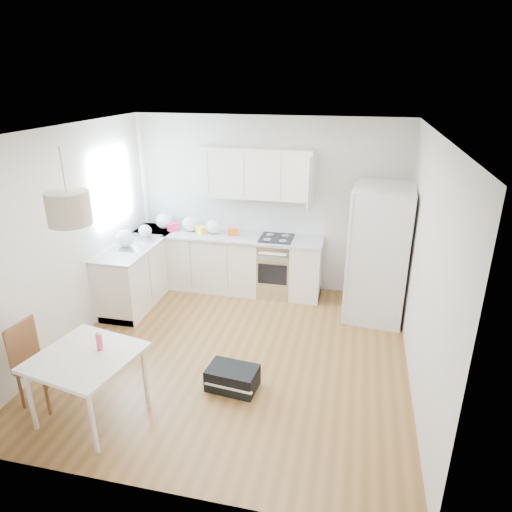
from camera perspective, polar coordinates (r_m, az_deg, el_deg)
The scene contains 29 objects.
floor at distance 5.84m, azimuth -2.81°, elevation -12.05°, with size 4.20×4.20×0.00m, color brown.
ceiling at distance 4.88m, azimuth -3.41°, elevation 15.32°, with size 4.20×4.20×0.00m, color white.
wall_back at distance 7.15m, azimuth 1.48°, elevation 6.37°, with size 4.20×4.20×0.00m, color silver.
wall_left at distance 6.10m, azimuth -22.46°, elevation 1.95°, with size 4.20×4.20×0.00m, color silver.
wall_right at distance 5.09m, azimuth 20.34°, elevation -1.52°, with size 4.20×4.20×0.00m, color silver.
window_glassblock at distance 6.91m, azimuth -17.55°, elevation 8.26°, with size 0.02×1.00×1.00m, color #BFE0F9.
cabinets_back at distance 7.31m, azimuth -3.67°, elevation -0.87°, with size 3.00×0.60×0.88m, color silver.
cabinets_left at distance 7.22m, azimuth -14.21°, elevation -1.82°, with size 0.60×1.80×0.88m, color silver.
counter_back at distance 7.14m, azimuth -3.76°, elevation 2.54°, with size 3.02×0.64×0.04m, color #A7AAAC.
counter_left at distance 7.05m, azimuth -14.55°, elevation 1.61°, with size 0.64×1.82×0.04m, color #A7AAAC.
backsplash_back at distance 7.32m, azimuth -3.17°, elevation 5.57°, with size 3.00×0.01×0.58m, color white.
backsplash_left at distance 7.09m, azimuth -16.91°, elevation 4.12°, with size 0.01×1.80×0.58m, color white.
upper_cabinets at distance 6.91m, azimuth 0.01°, elevation 10.31°, with size 1.70×0.32×0.75m, color silver.
range_oven at distance 7.14m, azimuth 2.51°, elevation -1.42°, with size 0.50×0.61×0.88m, color silver, non-canonical shape.
sink at distance 7.01m, azimuth -14.74°, elevation 1.58°, with size 0.50×0.80×0.16m, color silver, non-canonical shape.
refrigerator at distance 6.55m, azimuth 15.17°, elevation 0.34°, with size 0.89×0.94×1.88m, color silver, non-canonical shape.
dining_table at distance 4.84m, azimuth -20.48°, elevation -12.31°, with size 1.07×1.07×0.72m.
dining_chair at distance 5.31m, azimuth -25.25°, elevation -12.23°, with size 0.38×0.38×0.91m, color #4F2717, non-canonical shape.
drink_bottle at distance 4.79m, azimuth -19.02°, elevation -9.92°, with size 0.06×0.06×0.21m, color #D73B65.
gym_bag at distance 5.22m, azimuth -2.96°, elevation -14.99°, with size 0.54×0.36×0.25m, color black.
pendant_lamp at distance 4.22m, azimuth -22.38°, elevation 5.53°, with size 0.37×0.37×0.29m, color #B3A989.
grocery_bag_a at distance 7.52m, azimuth -11.41°, elevation 4.28°, with size 0.27×0.23×0.25m, color white.
grocery_bag_b at distance 7.32m, azimuth -8.17°, elevation 3.97°, with size 0.26×0.22×0.24m, color white.
grocery_bag_c at distance 7.16m, azimuth -5.35°, elevation 3.65°, with size 0.25×0.21×0.22m, color white.
grocery_bag_d at distance 7.22m, azimuth -13.70°, elevation 3.09°, with size 0.21×0.17×0.18m, color white.
grocery_bag_e at distance 6.84m, azimuth -16.10°, elevation 2.13°, with size 0.28×0.24×0.25m, color white.
snack_orange at distance 7.09m, azimuth -2.85°, elevation 3.07°, with size 0.17×0.11×0.12m, color #D25612.
snack_yellow at distance 7.21m, azimuth -6.87°, elevation 3.26°, with size 0.16×0.10×0.11m, color yellow.
snack_red at distance 7.41m, azimuth -10.31°, elevation 3.58°, with size 0.17×0.10×0.11m, color #CC1943.
Camera 1 is at (1.34, -4.66, 3.24)m, focal length 32.00 mm.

